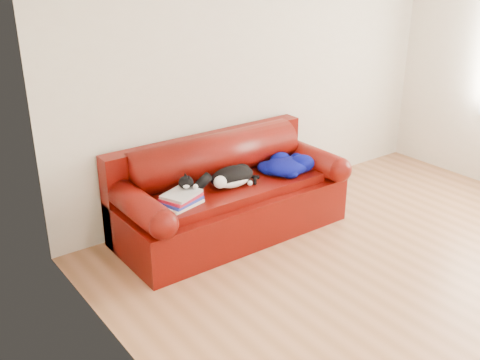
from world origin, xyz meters
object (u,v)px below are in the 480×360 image
at_px(blanket, 286,165).
at_px(sofa_base, 231,209).
at_px(book_stack, 181,199).
at_px(cat, 232,177).

bearing_deg(blanket, sofa_base, 169.10).
distance_m(sofa_base, book_stack, 0.68).
distance_m(sofa_base, cat, 0.36).
height_order(sofa_base, cat, cat).
height_order(sofa_base, book_stack, book_stack).
bearing_deg(blanket, book_stack, -178.90).
relative_size(book_stack, cat, 0.59).
xyz_separation_m(sofa_base, cat, (-0.04, -0.08, 0.35)).
distance_m(cat, blanket, 0.60).
bearing_deg(book_stack, cat, 5.15).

